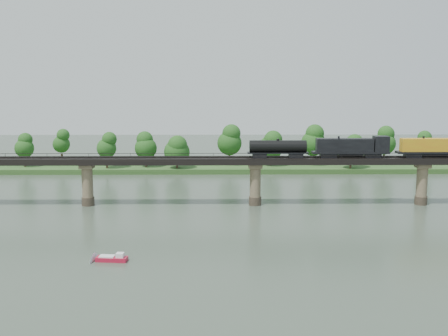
{
  "coord_description": "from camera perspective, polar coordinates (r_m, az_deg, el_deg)",
  "views": [
    {
      "loc": [
        -8.97,
        -101.54,
        30.08
      ],
      "look_at": [
        -7.46,
        30.0,
        9.0
      ],
      "focal_mm": 45.0,
      "sensor_mm": 36.0,
      "label": 1
    }
  ],
  "objects": [
    {
      "name": "far_treeline",
      "position": [
        183.3,
        -0.41,
        2.45
      ],
      "size": [
        289.06,
        17.54,
        13.6
      ],
      "color": "#382619",
      "rests_on": "far_bank"
    },
    {
      "name": "motorboat",
      "position": [
        96.27,
        -11.28,
        -8.98
      ],
      "size": [
        5.33,
        2.42,
        1.44
      ],
      "rotation": [
        0.0,
        0.0,
        -0.11
      ],
      "color": "#A8132C",
      "rests_on": "ground"
    },
    {
      "name": "bridge",
      "position": [
        134.12,
        3.19,
        -1.49
      ],
      "size": [
        236.0,
        30.0,
        11.5
      ],
      "color": "#473A2D",
      "rests_on": "ground"
    },
    {
      "name": "far_bank",
      "position": [
        189.03,
        2.07,
        0.19
      ],
      "size": [
        300.0,
        24.0,
        1.6
      ],
      "primitive_type": "cube",
      "color": "#294D1E",
      "rests_on": "ground"
    },
    {
      "name": "bridge_superstructure",
      "position": [
        133.1,
        3.21,
        1.19
      ],
      "size": [
        220.0,
        4.9,
        0.75
      ],
      "color": "black",
      "rests_on": "bridge"
    },
    {
      "name": "ground",
      "position": [
        106.28,
        4.25,
        -7.36
      ],
      "size": [
        400.0,
        400.0,
        0.0
      ],
      "primitive_type": "plane",
      "color": "#334134",
      "rests_on": "ground"
    },
    {
      "name": "freight_train",
      "position": [
        139.99,
        18.15,
        2.02
      ],
      "size": [
        73.83,
        2.88,
        5.08
      ],
      "color": "black",
      "rests_on": "bridge"
    }
  ]
}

